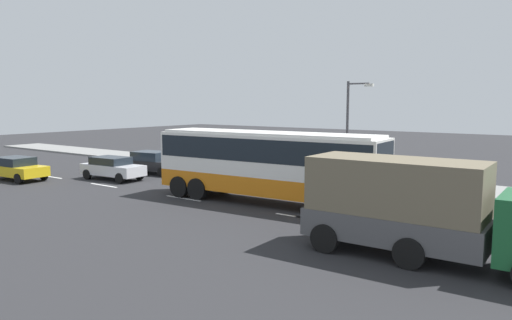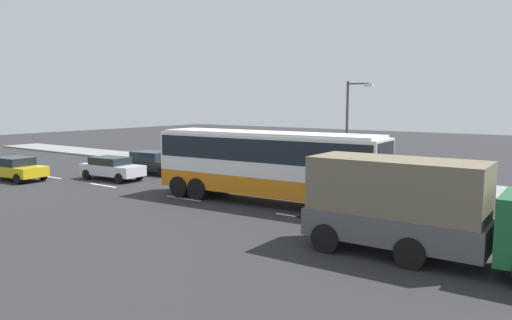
{
  "view_description": "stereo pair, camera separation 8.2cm",
  "coord_description": "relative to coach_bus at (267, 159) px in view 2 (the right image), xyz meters",
  "views": [
    {
      "loc": [
        13.22,
        -19.59,
        4.94
      ],
      "look_at": [
        -0.61,
        -0.52,
        2.08
      ],
      "focal_mm": 33.75,
      "sensor_mm": 36.0,
      "label": 1
    },
    {
      "loc": [
        13.16,
        -19.64,
        4.94
      ],
      "look_at": [
        -0.61,
        -0.52,
        2.08
      ],
      "focal_mm": 33.75,
      "sensor_mm": 36.0,
      "label": 2
    }
  ],
  "objects": [
    {
      "name": "sidewalk_curb",
      "position": [
        -0.06,
        9.2,
        -2.09
      ],
      "size": [
        80.0,
        4.0,
        0.15
      ],
      "primitive_type": "cube",
      "color": "gray",
      "rests_on": "ground_plane"
    },
    {
      "name": "car_silver_hatch",
      "position": [
        -12.1,
        0.17,
        -1.39
      ],
      "size": [
        4.4,
        2.07,
        1.44
      ],
      "rotation": [
        0.0,
        0.0,
        0.07
      ],
      "color": "silver",
      "rests_on": "ground_plane"
    },
    {
      "name": "car_black_sedan",
      "position": [
        -11.95,
        3.44,
        -1.36
      ],
      "size": [
        4.33,
        2.35,
        1.53
      ],
      "rotation": [
        0.0,
        0.0,
        0.12
      ],
      "color": "black",
      "rests_on": "ground_plane"
    },
    {
      "name": "cargo_truck",
      "position": [
        8.67,
        -4.09,
        -0.5
      ],
      "size": [
        7.78,
        2.63,
        3.13
      ],
      "rotation": [
        0.0,
        0.0,
        0.02
      ],
      "color": "#19592D",
      "rests_on": "ground_plane"
    },
    {
      "name": "pedestrian_at_crossing",
      "position": [
        -5.45,
        8.11,
        -0.98
      ],
      "size": [
        0.32,
        0.32,
        1.79
      ],
      "rotation": [
        0.0,
        0.0,
        3.95
      ],
      "color": "black",
      "rests_on": "sidewalk_curb"
    },
    {
      "name": "pedestrian_near_curb",
      "position": [
        -0.31,
        9.5,
        -1.16
      ],
      "size": [
        0.32,
        0.32,
        1.51
      ],
      "rotation": [
        0.0,
        0.0,
        2.67
      ],
      "color": "#38334C",
      "rests_on": "sidewalk_curb"
    },
    {
      "name": "street_lamp",
      "position": [
        0.88,
        7.46,
        1.47
      ],
      "size": [
        1.64,
        0.24,
        6.0
      ],
      "color": "#47474C",
      "rests_on": "sidewalk_curb"
    },
    {
      "name": "ground_plane",
      "position": [
        -0.06,
        0.56,
        -2.16
      ],
      "size": [
        120.0,
        120.0,
        0.0
      ],
      "primitive_type": "plane",
      "color": "#28282B"
    },
    {
      "name": "lane_centreline",
      "position": [
        0.82,
        -1.55,
        -2.16
      ],
      "size": [
        39.66,
        0.16,
        0.01
      ],
      "color": "white",
      "rests_on": "ground_plane"
    },
    {
      "name": "car_yellow_taxi",
      "position": [
        -16.8,
        -3.53,
        -1.39
      ],
      "size": [
        4.16,
        2.18,
        1.46
      ],
      "rotation": [
        0.0,
        0.0,
        0.08
      ],
      "color": "gold",
      "rests_on": "ground_plane"
    },
    {
      "name": "coach_bus",
      "position": [
        0.0,
        0.0,
        0.0
      ],
      "size": [
        11.77,
        3.18,
        3.49
      ],
      "rotation": [
        0.0,
        0.0,
        0.06
      ],
      "color": "orange",
      "rests_on": "ground_plane"
    }
  ]
}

